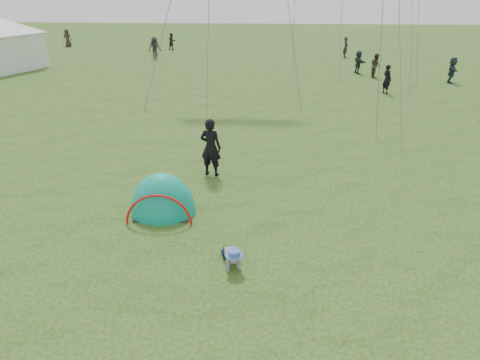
{
  "coord_description": "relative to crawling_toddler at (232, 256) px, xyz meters",
  "views": [
    {
      "loc": [
        0.61,
        -7.89,
        5.75
      ],
      "look_at": [
        -0.13,
        2.56,
        1.0
      ],
      "focal_mm": 32.0,
      "sensor_mm": 36.0,
      "label": 1
    }
  ],
  "objects": [
    {
      "name": "crowd_person_11",
      "position": [
        7.03,
        24.12,
        0.52
      ],
      "size": [
        0.88,
        1.55,
        1.59
      ],
      "primitive_type": "imported",
      "rotation": [
        0.0,
        0.0,
        1.87
      ],
      "color": "#232F38",
      "rests_on": "ground"
    },
    {
      "name": "crowd_person_3",
      "position": [
        -9.43,
        30.11,
        0.62
      ],
      "size": [
        1.33,
        1.18,
        1.79
      ],
      "primitive_type": "imported",
      "rotation": [
        0.0,
        0.0,
        0.57
      ],
      "color": "black",
      "rests_on": "ground"
    },
    {
      "name": "popup_tent",
      "position": [
        -2.13,
        2.36,
        -0.28
      ],
      "size": [
        1.89,
        1.59,
        2.34
      ],
      "primitive_type": "ellipsoid",
      "rotation": [
        0.0,
        0.0,
        0.06
      ],
      "color": "#037569",
      "rests_on": "ground"
    },
    {
      "name": "crowd_person_5",
      "position": [
        12.47,
        21.09,
        0.55
      ],
      "size": [
        0.86,
        1.6,
        1.64
      ],
      "primitive_type": "imported",
      "rotation": [
        0.0,
        0.0,
        1.31
      ],
      "color": "#242F39",
      "rests_on": "ground"
    },
    {
      "name": "crowd_person_2",
      "position": [
        -9.97,
        32.13,
        0.51
      ],
      "size": [
        1.0,
        0.63,
        1.58
      ],
      "primitive_type": "imported",
      "rotation": [
        0.0,
        0.0,
        0.29
      ],
      "color": "#293840",
      "rests_on": "ground"
    },
    {
      "name": "crowd_person_0",
      "position": [
        7.52,
        17.72,
        0.55
      ],
      "size": [
        0.64,
        0.72,
        1.66
      ],
      "primitive_type": "imported",
      "rotation": [
        0.0,
        0.0,
        2.08
      ],
      "color": "black",
      "rests_on": "ground"
    },
    {
      "name": "crowd_person_12",
      "position": [
        7.28,
        31.76,
        0.6
      ],
      "size": [
        0.59,
        0.74,
        1.76
      ],
      "primitive_type": "imported",
      "rotation": [
        0.0,
        0.0,
        1.27
      ],
      "color": "#222128",
      "rests_on": "ground"
    },
    {
      "name": "standing_adult",
      "position": [
        -1.14,
        5.08,
        0.69
      ],
      "size": [
        0.8,
        0.62,
        1.93
      ],
      "primitive_type": "imported",
      "rotation": [
        0.0,
        0.0,
        2.89
      ],
      "color": "black",
      "rests_on": "ground"
    },
    {
      "name": "ground",
      "position": [
        0.13,
        -0.06,
        -0.28
      ],
      "size": [
        140.0,
        140.0,
        0.0
      ],
      "primitive_type": "plane",
      "color": "#19430A"
    },
    {
      "name": "crowd_person_1",
      "position": [
        -9.13,
        35.73,
        0.52
      ],
      "size": [
        0.97,
        0.97,
        1.59
      ],
      "primitive_type": "imported",
      "rotation": [
        0.0,
        0.0,
        0.79
      ],
      "color": "black",
      "rests_on": "ground"
    },
    {
      "name": "crowd_person_7",
      "position": [
        7.94,
        22.65,
        0.53
      ],
      "size": [
        0.69,
        0.84,
        1.61
      ],
      "primitive_type": "imported",
      "rotation": [
        0.0,
        0.0,
        1.67
      ],
      "color": "#3A3026",
      "rests_on": "ground"
    },
    {
      "name": "crawling_toddler",
      "position": [
        0.0,
        0.0,
        0.0
      ],
      "size": [
        0.71,
        0.84,
        0.55
      ],
      "primitive_type": null,
      "rotation": [
        0.0,
        0.0,
        0.33
      ],
      "color": "black",
      "rests_on": "ground"
    },
    {
      "name": "crowd_person_10",
      "position": [
        -20.59,
        37.44,
        0.6
      ],
      "size": [
        0.99,
        1.01,
        1.76
      ],
      "primitive_type": "imported",
      "rotation": [
        0.0,
        0.0,
        3.97
      ],
      "color": "#2D2720",
      "rests_on": "ground"
    },
    {
      "name": "crowd_person_6",
      "position": [
        -19.97,
        25.18,
        0.61
      ],
      "size": [
        0.65,
        0.77,
        1.78
      ],
      "primitive_type": "imported",
      "rotation": [
        0.0,
        0.0,
        4.3
      ],
      "color": "#25242F",
      "rests_on": "ground"
    }
  ]
}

